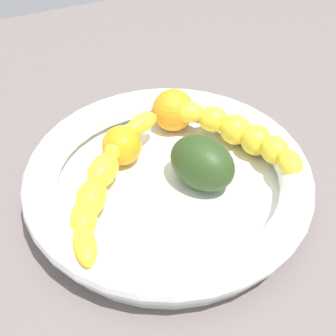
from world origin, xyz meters
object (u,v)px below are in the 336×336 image
object	(u,v)px
fruit_bowl	(168,179)
orange_front	(122,145)
banana_draped_left	(243,135)
orange_mid_left	(173,110)
avocado_dark	(202,163)
banana_draped_right	(104,180)

from	to	relation	value
fruit_bowl	orange_front	size ratio (longest dim) A/B	6.75
banana_draped_left	orange_front	distance (cm)	15.46
orange_mid_left	avocado_dark	bearing A→B (deg)	81.97
banana_draped_left	orange_mid_left	distance (cm)	10.38
fruit_bowl	banana_draped_left	xyz separation A→B (cm)	(-11.35, -1.78, 1.65)
banana_draped_left	avocado_dark	size ratio (longest dim) A/B	2.19
banana_draped_left	fruit_bowl	bearing A→B (deg)	8.92
orange_front	avocado_dark	xyz separation A→B (cm)	(-7.28, 7.71, 0.57)
banana_draped_left	banana_draped_right	size ratio (longest dim) A/B	0.90
fruit_bowl	banana_draped_left	world-z (taller)	banana_draped_left
orange_front	orange_mid_left	xyz separation A→B (cm)	(-8.90, -3.72, 0.36)
banana_draped_left	avocado_dark	world-z (taller)	avocado_dark
orange_front	avocado_dark	bearing A→B (deg)	133.37
banana_draped_right	avocado_dark	xyz separation A→B (cm)	(-11.45, 2.49, 0.32)
banana_draped_right	orange_front	size ratio (longest dim) A/B	4.07
avocado_dark	banana_draped_right	bearing A→B (deg)	-12.28
fruit_bowl	orange_mid_left	bearing A→B (deg)	-118.24
banana_draped_right	fruit_bowl	bearing A→B (deg)	168.77
fruit_bowl	avocado_dark	distance (cm)	4.51
orange_front	orange_mid_left	distance (cm)	9.65
fruit_bowl	avocado_dark	world-z (taller)	avocado_dark
banana_draped_right	orange_front	bearing A→B (deg)	-128.60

